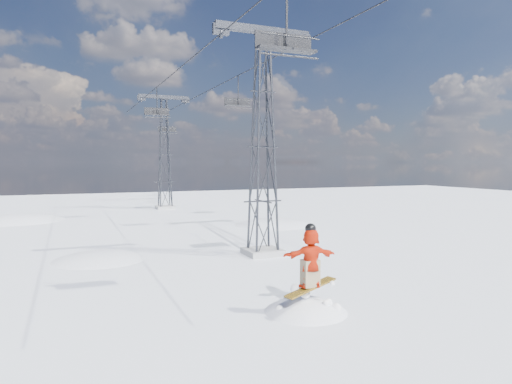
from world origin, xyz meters
The scene contains 10 objects.
ground centered at (0.00, 0.00, 0.00)m, with size 120.00×120.00×0.00m, color white.
snow_terrain centered at (-4.77, 21.24, -9.59)m, with size 39.00×37.00×22.00m.
lift_tower_near centered at (0.80, 8.00, 5.47)m, with size 5.20×1.80×11.43m.
lift_tower_far centered at (0.80, 33.00, 5.47)m, with size 5.20×1.80×11.43m.
haul_cables centered at (0.80, 19.50, 10.85)m, with size 4.46×51.00×0.06m.
snowboarder_jump centered at (-1.49, -0.70, -1.62)m, with size 4.40×4.40×6.80m.
lift_chair_near centered at (-1.40, 1.00, 8.74)m, with size 2.12×0.61×2.63m.
lift_chair_mid centered at (3.00, 17.56, 8.95)m, with size 1.91×0.55×2.37m.
lift_chair_far centered at (-1.40, 24.82, 8.84)m, with size 2.02×0.58×2.51m.
lift_chair_extra centered at (3.00, 42.07, 8.67)m, with size 2.19×0.63×2.72m.
Camera 1 is at (-8.36, -13.14, 4.72)m, focal length 32.00 mm.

